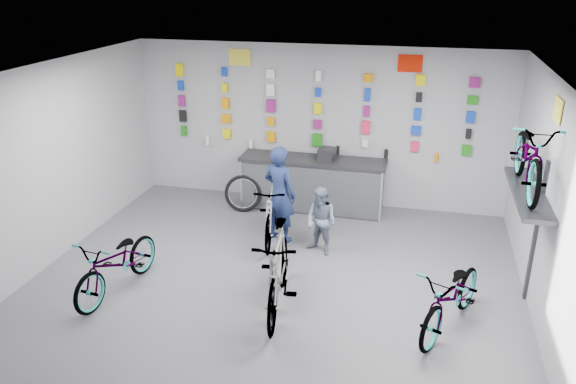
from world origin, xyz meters
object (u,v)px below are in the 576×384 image
(clerk, at_px, (280,194))
(bike_center, at_px, (278,270))
(counter, at_px, (312,185))
(bike_service, at_px, (272,211))
(bike_right, at_px, (452,297))
(bike_left, at_px, (117,263))
(customer, at_px, (321,221))

(clerk, bearing_deg, bike_center, 125.29)
(counter, bearing_deg, bike_service, -105.38)
(bike_service, bearing_deg, bike_right, -42.45)
(bike_right, bearing_deg, clerk, 167.96)
(bike_left, height_order, customer, customer)
(bike_center, xyz_separation_m, clerk, (-0.50, 2.01, 0.24))
(counter, relative_size, bike_right, 1.56)
(counter, height_order, bike_right, counter)
(counter, xyz_separation_m, bike_service, (-0.39, -1.43, 0.03))
(counter, height_order, customer, customer)
(counter, distance_m, bike_right, 4.12)
(bike_left, bearing_deg, bike_service, 60.23)
(bike_right, distance_m, bike_service, 3.41)
(clerk, bearing_deg, bike_service, 43.70)
(bike_service, bearing_deg, clerk, 13.48)
(customer, bearing_deg, bike_service, -170.23)
(clerk, xyz_separation_m, customer, (0.75, -0.32, -0.26))
(bike_center, relative_size, bike_right, 1.11)
(bike_center, distance_m, bike_right, 2.22)
(customer, bearing_deg, counter, 132.89)
(counter, relative_size, bike_left, 1.56)
(bike_service, bearing_deg, bike_left, -137.14)
(counter, distance_m, bike_service, 1.48)
(bike_center, xyz_separation_m, customer, (0.25, 1.69, -0.02))
(bike_service, bearing_deg, counter, 65.76)
(bike_left, bearing_deg, clerk, 58.90)
(counter, relative_size, bike_service, 1.56)
(bike_left, relative_size, clerk, 1.06)
(clerk, bearing_deg, customer, 178.12)
(bike_left, xyz_separation_m, bike_service, (1.65, 2.09, 0.07))
(bike_center, bearing_deg, bike_right, -5.77)
(counter, relative_size, bike_center, 1.41)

